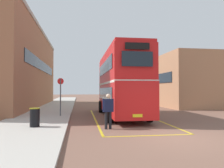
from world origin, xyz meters
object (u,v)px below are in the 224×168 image
Objects in this scene: bus_stop_sign at (61,93)px; pedestrian_boarding at (108,108)px; double_decker_bus at (121,83)px; litter_bin at (35,117)px; single_deck_bus at (118,92)px.

pedestrian_boarding is at bearing -60.74° from bus_stop_sign.
litter_bin is at bearing -138.76° from double_decker_bus.
single_deck_bus is 21.64m from bus_stop_sign.
double_decker_bus reaches higher than single_deck_bus.
double_decker_bus is at bearing 41.24° from litter_bin.
double_decker_bus is 1.13× the size of single_deck_bus.
litter_bin is (-5.26, -4.61, -1.90)m from double_decker_bus.
single_deck_bus is 9.36× the size of litter_bin.
single_deck_bus is 4.93× the size of pedestrian_boarding.
double_decker_bus reaches higher than pedestrian_boarding.
pedestrian_boarding is at bearing -108.02° from double_decker_bus.
litter_bin is at bearing -109.40° from single_deck_bus.
pedestrian_boarding is at bearing -101.40° from single_deck_bus.
double_decker_bus is at bearing 71.98° from pedestrian_boarding.
bus_stop_sign is at bearing 119.26° from pedestrian_boarding.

